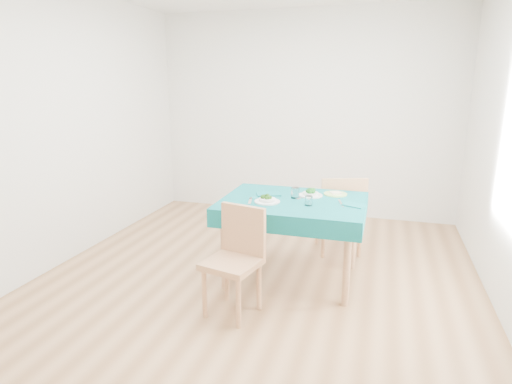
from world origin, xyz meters
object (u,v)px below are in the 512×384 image
(bowl_far, at_px, (311,192))
(side_plate, at_px, (335,194))
(bowl_near, at_px, (267,198))
(chair_near, at_px, (232,256))
(table, at_px, (292,240))
(chair_far, at_px, (339,199))

(bowl_far, height_order, side_plate, bowl_far)
(bowl_near, relative_size, bowl_far, 1.02)
(side_plate, bearing_deg, chair_near, -121.96)
(table, relative_size, side_plate, 5.79)
(bowl_near, distance_m, bowl_far, 0.46)
(chair_near, xyz_separation_m, bowl_far, (0.44, 0.94, 0.30))
(table, xyz_separation_m, chair_far, (0.33, 0.80, 0.20))
(table, bearing_deg, chair_near, -112.85)
(bowl_far, bearing_deg, chair_far, 71.46)
(side_plate, bearing_deg, bowl_near, -141.26)
(bowl_near, xyz_separation_m, bowl_far, (0.33, 0.32, -0.00))
(bowl_far, bearing_deg, side_plate, 28.75)
(table, height_order, side_plate, side_plate)
(table, bearing_deg, bowl_far, 55.50)
(bowl_near, height_order, bowl_far, bowl_near)
(bowl_far, bearing_deg, bowl_near, -135.94)
(chair_far, bearing_deg, chair_near, 49.02)
(table, bearing_deg, chair_far, 67.44)
(table, height_order, chair_near, chair_near)
(bowl_near, bearing_deg, chair_far, 60.20)
(chair_near, distance_m, chair_far, 1.69)
(side_plate, bearing_deg, chair_far, 90.82)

